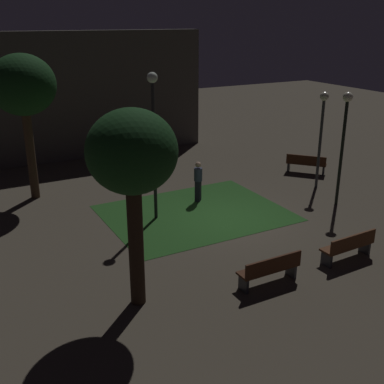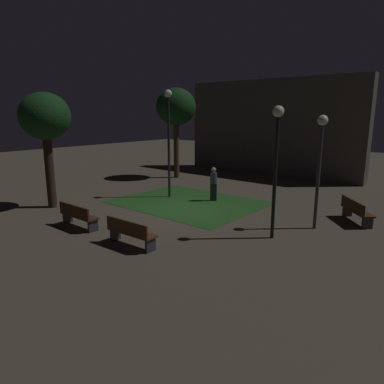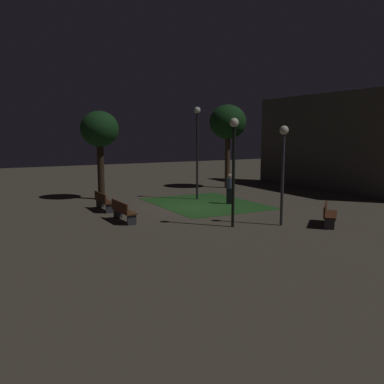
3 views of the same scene
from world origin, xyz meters
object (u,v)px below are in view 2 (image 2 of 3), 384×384
tree_lawn_side (45,119)px  lamp_post_path_center (169,127)px  bench_back_row (355,210)px  bench_path_side (78,215)px  tree_near_wall (176,108)px  lamp_post_plaza_west (276,150)px  bench_near_trees (130,232)px  lamp_post_near_wall (320,152)px  pedestrian (213,183)px

tree_lawn_side → lamp_post_path_center: lamp_post_path_center is taller
bench_back_row → lamp_post_path_center: 8.95m
bench_path_side → tree_near_wall: bearing=112.9°
tree_near_wall → lamp_post_plaza_west: (10.09, -6.34, -1.43)m
bench_near_trees → lamp_post_near_wall: bearing=55.7°
lamp_post_near_wall → lamp_post_plaza_west: (-0.70, -1.90, 0.17)m
bench_back_row → pedestrian: 6.21m
tree_near_wall → lamp_post_near_wall: size_ratio=1.39×
bench_path_side → bench_near_trees: same height
lamp_post_near_wall → lamp_post_path_center: (-7.41, 0.20, 0.66)m
tree_near_wall → lamp_post_plaza_west: size_ratio=1.30×
bench_path_side → tree_near_wall: 11.43m
tree_near_wall → bench_path_side: bearing=-67.1°
lamp_post_path_center → lamp_post_plaza_west: bearing=-17.4°
bench_path_side → lamp_post_near_wall: size_ratio=0.45×
tree_near_wall → pedestrian: (5.54, -3.49, -3.54)m
lamp_post_path_center → lamp_post_plaza_west: lamp_post_path_center is taller
bench_path_side → lamp_post_path_center: (-0.79, 5.65, 2.96)m
tree_near_wall → bench_near_trees: bearing=-54.5°
tree_near_wall → lamp_post_plaza_west: bearing=-32.1°
bench_path_side → bench_near_trees: (2.89, 0.00, 0.00)m
bench_near_trees → lamp_post_plaza_west: (3.02, 3.56, 2.47)m
lamp_post_path_center → tree_near_wall: bearing=128.6°
lamp_post_plaza_west → bench_back_row: bearing=66.0°
tree_near_wall → tree_lawn_side: tree_near_wall is taller
bench_back_row → tree_near_wall: bearing=166.8°
bench_path_side → lamp_post_plaza_west: (5.91, 3.56, 2.47)m
tree_lawn_side → lamp_post_path_center: size_ratio=0.96×
tree_lawn_side → lamp_post_near_wall: (10.06, 4.54, -1.06)m
bench_near_trees → lamp_post_near_wall: size_ratio=0.45×
pedestrian → bench_back_row: bearing=7.0°
lamp_post_plaza_west → tree_lawn_side: bearing=-164.2°
bench_near_trees → lamp_post_plaza_west: lamp_post_plaza_west is taller
bench_back_row → lamp_post_near_wall: bearing=-117.8°
tree_near_wall → lamp_post_plaza_west: 12.00m
bench_path_side → lamp_post_path_center: lamp_post_path_center is taller
lamp_post_near_wall → lamp_post_plaza_west: 2.03m
lamp_post_path_center → pedestrian: bearing=19.1°
bench_path_side → tree_lawn_side: bearing=165.1°
lamp_post_near_wall → lamp_post_plaza_west: bearing=-110.3°
lamp_post_path_center → pedestrian: size_ratio=3.20×
lamp_post_near_wall → lamp_post_plaza_west: size_ratio=0.93×
bench_back_row → lamp_post_plaza_west: (-1.60, -3.60, 2.47)m
bench_path_side → tree_lawn_side: 4.89m
bench_path_side → lamp_post_plaza_west: 7.33m
bench_path_side → pedestrian: pedestrian is taller
bench_near_trees → lamp_post_near_wall: lamp_post_near_wall is taller
bench_path_side → lamp_post_path_center: 6.43m
lamp_post_near_wall → lamp_post_plaza_west: lamp_post_plaza_west is taller
lamp_post_near_wall → bench_near_trees: bearing=-124.3°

